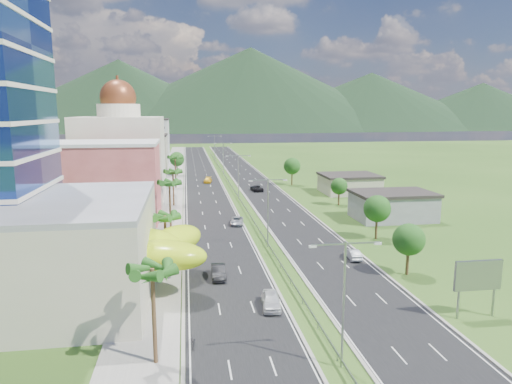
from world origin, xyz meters
name	(u,v)px	position (x,y,z in m)	size (l,w,h in m)	color
ground	(281,268)	(0.00, 0.00, 0.00)	(500.00, 500.00, 0.00)	#2D5119
road_left	(202,177)	(-7.50, 90.00, 0.02)	(11.00, 260.00, 0.04)	black
road_right	(247,176)	(7.50, 90.00, 0.02)	(11.00, 260.00, 0.04)	black
sidewalk_left	(172,178)	(-17.00, 90.00, 0.06)	(7.00, 260.00, 0.12)	gray
median_guardrail	(230,183)	(0.00, 71.99, 0.62)	(0.10, 216.06, 0.76)	gray
streetlight_median_a	(344,292)	(0.00, -25.00, 6.75)	(6.04, 0.25, 11.00)	gray
streetlight_median_b	(268,206)	(0.00, 10.00, 6.75)	(6.04, 0.25, 11.00)	gray
streetlight_median_c	(239,172)	(0.00, 50.00, 6.75)	(6.04, 0.25, 11.00)	gray
streetlight_median_d	(223,155)	(0.00, 95.00, 6.75)	(6.04, 0.25, 11.00)	gray
streetlight_median_e	(215,145)	(0.00, 140.00, 6.75)	(6.04, 0.25, 11.00)	gray
mall_podium	(13,254)	(-32.00, -6.00, 5.50)	(30.00, 24.00, 11.00)	#B7B197
lime_canopy	(126,248)	(-20.00, -4.00, 4.99)	(18.00, 15.00, 7.40)	#B8DD15
pink_shophouse	(106,183)	(-28.00, 32.00, 7.50)	(20.00, 15.00, 15.00)	#B74C4B
domed_building	(121,153)	(-28.00, 55.00, 11.35)	(20.00, 20.00, 28.70)	beige
midrise_grey	(137,157)	(-27.00, 80.00, 8.00)	(16.00, 15.00, 16.00)	gray
midrise_beige	(143,155)	(-27.00, 102.00, 6.50)	(16.00, 15.00, 13.00)	#B7B197
midrise_white	(148,143)	(-27.00, 125.00, 9.00)	(16.00, 15.00, 18.00)	silver
billboard	(478,277)	(17.00, -18.00, 4.42)	(5.20, 0.35, 6.20)	gray
shed_near	(393,207)	(28.00, 25.00, 2.50)	(15.00, 10.00, 5.00)	gray
shed_far	(349,185)	(30.00, 55.00, 2.20)	(14.00, 12.00, 4.40)	#B7B197
palm_tree_a	(152,274)	(-15.50, -22.00, 8.02)	(3.60, 3.60, 9.10)	#47301C
palm_tree_b	(165,219)	(-15.50, 2.00, 7.06)	(3.60, 3.60, 8.10)	#47301C
palm_tree_c	(169,185)	(-15.50, 22.00, 8.50)	(3.60, 3.60, 9.60)	#47301C
palm_tree_d	(173,173)	(-15.50, 45.00, 7.54)	(3.60, 3.60, 8.60)	#47301C
palm_tree_e	(175,159)	(-15.50, 70.00, 8.31)	(3.60, 3.60, 9.40)	#47301C
leafy_tree_lfar	(177,159)	(-15.50, 95.00, 5.58)	(4.90, 4.90, 8.05)	#47301C
leafy_tree_ra	(409,240)	(16.00, -5.00, 4.78)	(4.20, 4.20, 6.90)	#47301C
leafy_tree_rb	(377,209)	(19.00, 12.00, 5.18)	(4.55, 4.55, 7.47)	#47301C
leafy_tree_rc	(339,186)	(22.00, 40.00, 4.37)	(3.85, 3.85, 6.33)	#47301C
leafy_tree_rd	(292,166)	(18.00, 70.00, 5.58)	(4.90, 4.90, 8.05)	#47301C
mountain_ridge	(251,131)	(60.00, 450.00, 0.00)	(860.00, 140.00, 90.00)	black
car_white_near_left	(271,300)	(-3.68, -12.48, 0.88)	(1.98, 4.91, 1.67)	silver
car_dark_left	(218,272)	(-8.74, -2.46, 0.86)	(1.73, 4.95, 1.63)	black
car_silver_mid_left	(237,221)	(-3.20, 25.27, 0.74)	(2.32, 5.02, 1.40)	#A1A2A8
car_yellow_far_left	(208,180)	(-6.11, 78.19, 0.81)	(2.15, 5.28, 1.53)	yellow
car_silver_right	(353,254)	(11.23, 2.21, 0.76)	(1.51, 4.34, 1.43)	#B2B4BA
car_dark_far_right	(257,188)	(6.24, 61.49, 0.82)	(2.58, 5.60, 1.56)	black
motorcycle	(193,340)	(-12.30, -19.67, 0.65)	(0.58, 1.92, 1.22)	black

